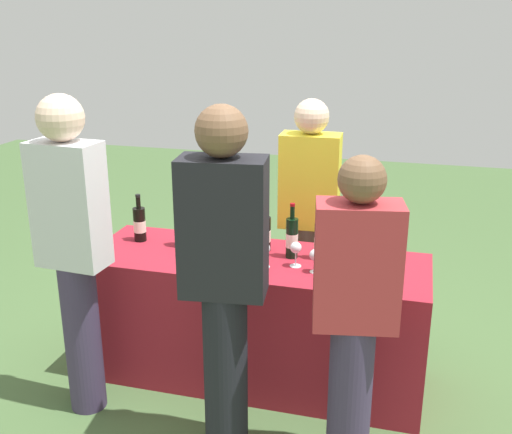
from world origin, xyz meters
name	(u,v)px	position (x,y,z in m)	size (l,w,h in m)	color
ground_plane	(256,374)	(0.00, 0.00, 0.00)	(12.00, 12.00, 0.00)	#476638
tasting_table	(256,318)	(0.00, 0.00, 0.39)	(1.97, 0.67, 0.77)	maroon
wine_bottle_0	(140,224)	(-0.77, 0.09, 0.88)	(0.08, 0.08, 0.30)	black
wine_bottle_1	(183,228)	(-0.47, 0.07, 0.89)	(0.08, 0.08, 0.31)	black
wine_bottle_2	(244,228)	(-0.12, 0.16, 0.89)	(0.07, 0.07, 0.32)	black
wine_bottle_3	(264,233)	(0.01, 0.14, 0.88)	(0.08, 0.08, 0.30)	black
wine_bottle_4	(292,238)	(0.20, 0.07, 0.89)	(0.07, 0.07, 0.33)	black
wine_bottle_5	(320,241)	(0.35, 0.09, 0.88)	(0.07, 0.07, 0.31)	black
wine_bottle_6	(339,238)	(0.45, 0.15, 0.89)	(0.07, 0.07, 0.32)	black
wine_bottle_7	(363,243)	(0.59, 0.11, 0.88)	(0.07, 0.07, 0.31)	black
wine_glass_0	(248,249)	(-0.01, -0.11, 0.87)	(0.06, 0.06, 0.14)	silver
wine_glass_1	(264,250)	(0.08, -0.12, 0.88)	(0.07, 0.07, 0.15)	silver
wine_glass_2	(296,249)	(0.24, -0.06, 0.88)	(0.07, 0.07, 0.14)	silver
wine_glass_3	(315,256)	(0.36, -0.11, 0.87)	(0.07, 0.07, 0.13)	silver
server_pouring	(309,213)	(0.21, 0.55, 0.89)	(0.38, 0.22, 1.62)	brown
guest_0	(73,244)	(-0.83, -0.55, 0.98)	(0.37, 0.23, 1.75)	#3F3351
guest_1	(224,274)	(0.03, -0.67, 0.96)	(0.42, 0.26, 1.75)	black
guest_2	(355,310)	(0.64, -0.64, 0.84)	(0.41, 0.27, 1.56)	#3F3351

